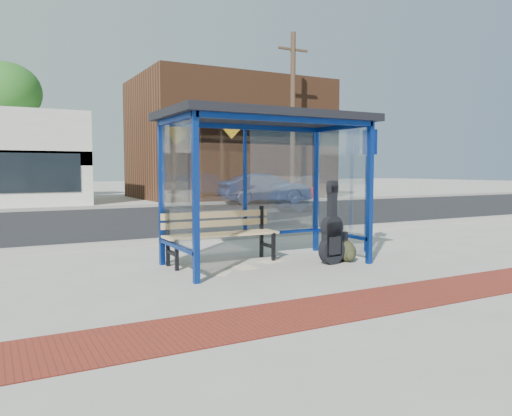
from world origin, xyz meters
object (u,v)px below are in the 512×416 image
fire_hydrant (313,193)px  suitcase (338,246)px  backpack (348,252)px  parked_car (265,189)px  bench (220,232)px  guitar_bag (332,236)px

fire_hydrant → suitcase: bearing=-123.3°
backpack → parked_car: 14.40m
bench → backpack: 2.14m
guitar_bag → backpack: bearing=-4.1°
suitcase → fire_hydrant: size_ratio=0.80×
guitar_bag → parked_car: parked_car is taller
bench → parked_car: parked_car is taller
suitcase → parked_car: 14.30m
backpack → bench: bearing=168.2°
parked_car → fire_hydrant: bearing=-66.0°
bench → suitcase: size_ratio=3.59×
backpack → fire_hydrant: 16.89m
bench → parked_car: 14.45m
backpack → parked_car: (5.79, 13.17, 0.51)m
bench → backpack: size_ratio=5.49×
bench → guitar_bag: bearing=-32.1°
bench → backpack: bench is taller
parked_car → fire_hydrant: size_ratio=6.12×
parked_car → guitar_bag: bearing=162.0°
suitcase → backpack: size_ratio=1.53×
suitcase → parked_car: parked_car is taller
bench → parked_car: (7.69, 12.24, 0.16)m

